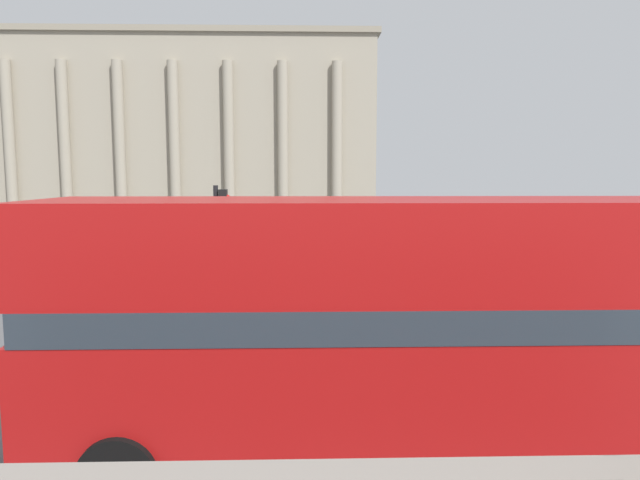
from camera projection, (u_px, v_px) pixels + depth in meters
name	position (u px, v px, depth m)	size (l,w,h in m)	color
double_decker_bus	(411.00, 318.00, 8.26)	(10.59, 2.62, 3.94)	black
plaza_building_left	(188.00, 132.00, 53.92)	(35.19, 11.82, 16.82)	#A39984
traffic_light_near	(220.00, 242.00, 14.24)	(0.42, 0.24, 4.03)	black
traffic_light_mid	(294.00, 235.00, 19.87)	(0.42, 0.24, 3.34)	black
pedestrian_grey	(260.00, 234.00, 32.44)	(0.32, 0.32, 1.64)	#282B33
pedestrian_white	(191.00, 259.00, 23.13)	(0.32, 0.32, 1.61)	#282B33
pedestrian_red	(353.00, 255.00, 23.62)	(0.32, 0.32, 1.75)	#282B33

